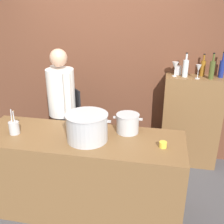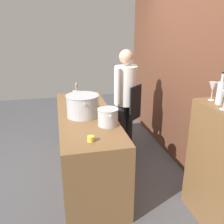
{
  "view_description": "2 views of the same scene",
  "coord_description": "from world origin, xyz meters",
  "px_view_note": "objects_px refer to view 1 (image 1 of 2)",
  "views": [
    {
      "loc": [
        0.78,
        -2.25,
        2.15
      ],
      "look_at": [
        0.28,
        0.29,
        1.07
      ],
      "focal_mm": 42.21,
      "sensor_mm": 36.0,
      "label": 1
    },
    {
      "loc": [
        3.0,
        -0.33,
        1.99
      ],
      "look_at": [
        0.28,
        0.29,
        0.99
      ],
      "focal_mm": 39.18,
      "sensor_mm": 36.0,
      "label": 2
    }
  ],
  "objects_px": {
    "wine_bottle_amber": "(203,68)",
    "wine_glass_tall": "(198,69)",
    "utensil_crock": "(14,127)",
    "wine_bottle_clear": "(185,68)",
    "butter_jar": "(163,145)",
    "wine_bottle_cobalt": "(222,68)",
    "spice_tin_silver": "(178,70)",
    "chef": "(62,105)",
    "stockpot_large": "(87,127)",
    "stockpot_small": "(128,123)",
    "wine_glass_wide": "(175,66)",
    "wine_bottle_olive": "(212,69)"
  },
  "relations": [
    {
      "from": "wine_bottle_clear",
      "to": "spice_tin_silver",
      "type": "relative_size",
      "value": 2.67
    },
    {
      "from": "stockpot_small",
      "to": "wine_bottle_amber",
      "type": "height_order",
      "value": "wine_bottle_amber"
    },
    {
      "from": "wine_bottle_clear",
      "to": "wine_bottle_amber",
      "type": "relative_size",
      "value": 1.07
    },
    {
      "from": "wine_bottle_olive",
      "to": "chef",
      "type": "bearing_deg",
      "value": -165.83
    },
    {
      "from": "chef",
      "to": "stockpot_large",
      "type": "height_order",
      "value": "chef"
    },
    {
      "from": "wine_bottle_clear",
      "to": "wine_glass_wide",
      "type": "distance_m",
      "value": 0.13
    },
    {
      "from": "wine_bottle_cobalt",
      "to": "wine_bottle_amber",
      "type": "xyz_separation_m",
      "value": [
        -0.22,
        0.03,
        -0.01
      ]
    },
    {
      "from": "wine_bottle_clear",
      "to": "wine_bottle_amber",
      "type": "xyz_separation_m",
      "value": [
        0.22,
        0.09,
        -0.01
      ]
    },
    {
      "from": "chef",
      "to": "utensil_crock",
      "type": "relative_size",
      "value": 6.32
    },
    {
      "from": "butter_jar",
      "to": "wine_glass_tall",
      "type": "height_order",
      "value": "wine_glass_tall"
    },
    {
      "from": "butter_jar",
      "to": "wine_bottle_olive",
      "type": "height_order",
      "value": "wine_bottle_olive"
    },
    {
      "from": "wine_bottle_amber",
      "to": "wine_bottle_cobalt",
      "type": "bearing_deg",
      "value": -7.38
    },
    {
      "from": "wine_bottle_amber",
      "to": "spice_tin_silver",
      "type": "xyz_separation_m",
      "value": [
        -0.31,
        0.01,
        -0.05
      ]
    },
    {
      "from": "wine_bottle_clear",
      "to": "wine_bottle_cobalt",
      "type": "xyz_separation_m",
      "value": [
        0.45,
        0.06,
        0.0
      ]
    },
    {
      "from": "wine_glass_wide",
      "to": "spice_tin_silver",
      "type": "relative_size",
      "value": 1.62
    },
    {
      "from": "chef",
      "to": "wine_bottle_olive",
      "type": "xyz_separation_m",
      "value": [
        1.8,
        0.46,
        0.43
      ]
    },
    {
      "from": "utensil_crock",
      "to": "wine_bottle_cobalt",
      "type": "height_order",
      "value": "wine_bottle_cobalt"
    },
    {
      "from": "chef",
      "to": "wine_bottle_clear",
      "type": "relative_size",
      "value": 5.4
    },
    {
      "from": "wine_bottle_olive",
      "to": "wine_glass_wide",
      "type": "bearing_deg",
      "value": 174.16
    },
    {
      "from": "utensil_crock",
      "to": "wine_bottle_olive",
      "type": "bearing_deg",
      "value": 30.05
    },
    {
      "from": "chef",
      "to": "utensil_crock",
      "type": "height_order",
      "value": "chef"
    },
    {
      "from": "utensil_crock",
      "to": "wine_glass_tall",
      "type": "distance_m",
      "value": 2.26
    },
    {
      "from": "butter_jar",
      "to": "wine_glass_tall",
      "type": "bearing_deg",
      "value": 71.89
    },
    {
      "from": "wine_bottle_clear",
      "to": "wine_bottle_olive",
      "type": "bearing_deg",
      "value": -7.59
    },
    {
      "from": "wine_bottle_clear",
      "to": "chef",
      "type": "bearing_deg",
      "value": -161.54
    },
    {
      "from": "utensil_crock",
      "to": "spice_tin_silver",
      "type": "relative_size",
      "value": 2.28
    },
    {
      "from": "stockpot_small",
      "to": "wine_bottle_amber",
      "type": "distance_m",
      "value": 1.38
    },
    {
      "from": "wine_bottle_amber",
      "to": "wine_glass_wide",
      "type": "bearing_deg",
      "value": -166.4
    },
    {
      "from": "wine_bottle_clear",
      "to": "spice_tin_silver",
      "type": "distance_m",
      "value": 0.15
    },
    {
      "from": "butter_jar",
      "to": "wine_bottle_amber",
      "type": "height_order",
      "value": "wine_bottle_amber"
    },
    {
      "from": "stockpot_small",
      "to": "butter_jar",
      "type": "height_order",
      "value": "stockpot_small"
    },
    {
      "from": "stockpot_small",
      "to": "stockpot_large",
      "type": "bearing_deg",
      "value": -146.03
    },
    {
      "from": "butter_jar",
      "to": "chef",
      "type": "bearing_deg",
      "value": 150.43
    },
    {
      "from": "utensil_crock",
      "to": "wine_glass_tall",
      "type": "xyz_separation_m",
      "value": [
        1.88,
        1.16,
        0.43
      ]
    },
    {
      "from": "utensil_crock",
      "to": "wine_glass_wide",
      "type": "xyz_separation_m",
      "value": [
        1.6,
        1.23,
        0.44
      ]
    },
    {
      "from": "wine_bottle_amber",
      "to": "wine_glass_tall",
      "type": "xyz_separation_m",
      "value": [
        -0.07,
        -0.15,
        0.02
      ]
    },
    {
      "from": "stockpot_small",
      "to": "chef",
      "type": "bearing_deg",
      "value": 152.49
    },
    {
      "from": "wine_glass_wide",
      "to": "spice_tin_silver",
      "type": "bearing_deg",
      "value": 66.76
    },
    {
      "from": "spice_tin_silver",
      "to": "wine_bottle_clear",
      "type": "bearing_deg",
      "value": -49.87
    },
    {
      "from": "wine_bottle_clear",
      "to": "wine_glass_tall",
      "type": "relative_size",
      "value": 1.74
    },
    {
      "from": "utensil_crock",
      "to": "wine_bottle_clear",
      "type": "distance_m",
      "value": 2.16
    },
    {
      "from": "stockpot_small",
      "to": "utensil_crock",
      "type": "height_order",
      "value": "utensil_crock"
    },
    {
      "from": "chef",
      "to": "stockpot_large",
      "type": "distance_m",
      "value": 0.89
    },
    {
      "from": "stockpot_large",
      "to": "wine_bottle_cobalt",
      "type": "distance_m",
      "value": 1.92
    },
    {
      "from": "stockpot_large",
      "to": "spice_tin_silver",
      "type": "distance_m",
      "value": 1.6
    },
    {
      "from": "stockpot_small",
      "to": "wine_glass_wide",
      "type": "xyz_separation_m",
      "value": [
        0.47,
        0.97,
        0.41
      ]
    },
    {
      "from": "utensil_crock",
      "to": "wine_glass_tall",
      "type": "relative_size",
      "value": 1.48
    },
    {
      "from": "utensil_crock",
      "to": "stockpot_large",
      "type": "bearing_deg",
      "value": 1.32
    },
    {
      "from": "utensil_crock",
      "to": "wine_glass_tall",
      "type": "height_order",
      "value": "wine_glass_tall"
    },
    {
      "from": "utensil_crock",
      "to": "spice_tin_silver",
      "type": "xyz_separation_m",
      "value": [
        1.65,
        1.33,
        0.36
      ]
    }
  ]
}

